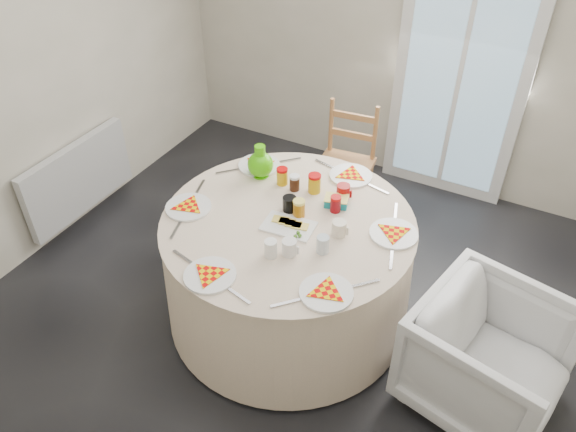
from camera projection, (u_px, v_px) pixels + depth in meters
The scene contains 14 objects.
floor at pixel (292, 322), 3.64m from camera, with size 4.00×4.00×0.00m, color black.
wall_back at pixel (417, 26), 4.21m from camera, with size 4.00×0.02×2.60m, color #BCB5A3.
wall_left at pixel (15, 72), 3.56m from camera, with size 0.02×4.00×2.60m, color #BCB5A3.
glass_door at pixel (462, 71), 4.18m from camera, with size 1.00×0.08×2.10m, color silver.
radiator at pixel (79, 178), 4.25m from camera, with size 0.07×1.00×0.55m, color silver.
table at pixel (288, 269), 3.48m from camera, with size 1.53×1.53×0.78m, color beige.
wooden_chair at pixel (345, 163), 4.26m from camera, with size 0.40×0.39×0.91m, color #A35E38, non-canonical shape.
armchair at pixel (490, 353), 2.97m from camera, with size 0.74×0.69×0.76m, color silver.
place_settings at pixel (288, 220), 3.24m from camera, with size 1.48×1.48×0.03m, color white, non-canonical shape.
jar_cluster at pixel (307, 189), 3.39m from camera, with size 0.47×0.23×0.14m, color #975014, non-canonical shape.
butter_tub at pixel (336, 202), 3.35m from camera, with size 0.14×0.10×0.06m, color #0D7A87.
green_pitcher at pixel (260, 161), 3.54m from camera, with size 0.17×0.17×0.21m, color #3FBD05, non-canonical shape.
cheese_platter at pixel (289, 226), 3.19m from camera, with size 0.29×0.19×0.04m, color white, non-canonical shape.
mugs_glasses at pixel (308, 224), 3.15m from camera, with size 0.61×0.61×0.11m, color gray, non-canonical shape.
Camera 1 is at (1.11, -2.14, 2.81)m, focal length 35.00 mm.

